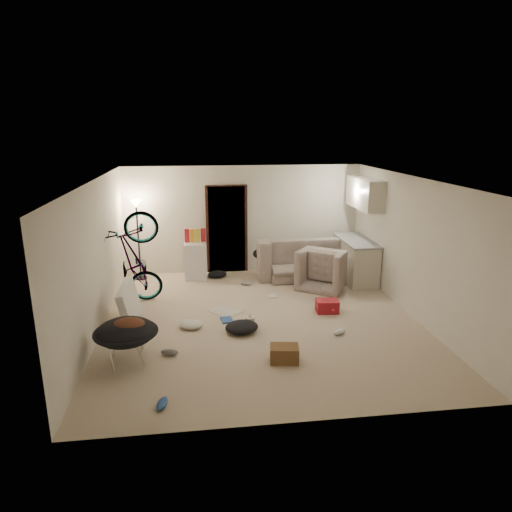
{
  "coord_description": "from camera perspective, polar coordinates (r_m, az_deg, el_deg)",
  "views": [
    {
      "loc": [
        -1.09,
        -7.5,
        3.32
      ],
      "look_at": [
        -0.02,
        0.6,
        1.02
      ],
      "focal_mm": 32.0,
      "sensor_mm": 36.0,
      "label": 1
    }
  ],
  "objects": [
    {
      "name": "armchair",
      "position": [
        9.98,
        8.79,
        -1.98
      ],
      "size": [
        1.29,
        1.27,
        0.64
      ],
      "primitive_type": "imported",
      "rotation": [
        0.0,
        0.0,
        2.52
      ],
      "color": "#3D453D",
      "rests_on": "floor"
    },
    {
      "name": "bicycle",
      "position": [
        9.16,
        -14.75,
        -2.79
      ],
      "size": [
        1.91,
        0.88,
        1.09
      ],
      "primitive_type": "imported",
      "rotation": [
        0.0,
        -0.17,
        1.6
      ],
      "color": "black",
      "rests_on": "floor"
    },
    {
      "name": "clothes_lump_a",
      "position": [
        7.77,
        -1.79,
        -8.86
      ],
      "size": [
        0.67,
        0.61,
        0.18
      ],
      "primitive_type": "ellipsoid",
      "rotation": [
        0.0,
        0.0,
        0.26
      ],
      "color": "black",
      "rests_on": "floor"
    },
    {
      "name": "drink_case_b",
      "position": [
        8.66,
        8.89,
        -6.2
      ],
      "size": [
        0.43,
        0.33,
        0.23
      ],
      "primitive_type": "cube",
      "rotation": [
        0.0,
        0.0,
        -0.08
      ],
      "color": "maroon",
      "rests_on": "floor"
    },
    {
      "name": "book_blue",
      "position": [
        8.24,
        -3.67,
        -7.97
      ],
      "size": [
        0.24,
        0.3,
        0.03
      ],
      "primitive_type": "cube",
      "rotation": [
        0.0,
        0.0,
        0.15
      ],
      "color": "#2D50A2",
      "rests_on": "floor"
    },
    {
      "name": "wall_right",
      "position": [
        8.68,
        19.05,
        1.04
      ],
      "size": [
        0.02,
        6.0,
        2.5
      ],
      "primitive_type": "cube",
      "color": "silver",
      "rests_on": "floor"
    },
    {
      "name": "wall_front",
      "position": [
        5.06,
        5.62,
        -8.48
      ],
      "size": [
        5.5,
        0.02,
        2.5
      ],
      "primitive_type": "cube",
      "color": "silver",
      "rests_on": "floor"
    },
    {
      "name": "snack_box_3",
      "position": [
        10.32,
        -6.63,
        2.61
      ],
      "size": [
        0.11,
        0.08,
        0.3
      ],
      "primitive_type": "cube",
      "rotation": [
        0.0,
        0.0,
        0.13
      ],
      "color": "maroon",
      "rests_on": "mini_fridge"
    },
    {
      "name": "door_trim",
      "position": [
        10.71,
        -3.66,
        3.29
      ],
      "size": [
        0.97,
        0.04,
        2.1
      ],
      "primitive_type": "cube",
      "color": "black",
      "rests_on": "floor"
    },
    {
      "name": "shoe_2",
      "position": [
        6.01,
        -11.67,
        -17.62
      ],
      "size": [
        0.18,
        0.29,
        0.1
      ],
      "primitive_type": "ellipsoid",
      "rotation": [
        0.0,
        0.0,
        1.3
      ],
      "color": "#2D50A2",
      "rests_on": "floor"
    },
    {
      "name": "wall_left",
      "position": [
        7.96,
        -19.36,
        -0.27
      ],
      "size": [
        0.02,
        6.0,
        2.5
      ],
      "primitive_type": "cube",
      "color": "silver",
      "rests_on": "floor"
    },
    {
      "name": "sofa",
      "position": [
        10.68,
        6.17,
        -0.59
      ],
      "size": [
        2.34,
        0.98,
        0.68
      ],
      "primitive_type": "imported",
      "rotation": [
        0.0,
        0.0,
        3.17
      ],
      "color": "#3D453D",
      "rests_on": "floor"
    },
    {
      "name": "ceiling",
      "position": [
        7.62,
        0.74,
        9.62
      ],
      "size": [
        5.5,
        6.0,
        0.02
      ],
      "primitive_type": "cube",
      "color": "white",
      "rests_on": "wall_back"
    },
    {
      "name": "book_white",
      "position": [
        9.35,
        2.01,
        -5.01
      ],
      "size": [
        0.2,
        0.25,
        0.02
      ],
      "primitive_type": "cube",
      "rotation": [
        0.0,
        0.0,
        0.1
      ],
      "color": "silver",
      "rests_on": "floor"
    },
    {
      "name": "shoe_1",
      "position": [
        9.97,
        -1.22,
        -3.44
      ],
      "size": [
        0.29,
        0.19,
        0.1
      ],
      "primitive_type": "ellipsoid",
      "rotation": [
        0.0,
        0.0,
        -0.36
      ],
      "color": "slate",
      "rests_on": "floor"
    },
    {
      "name": "sofa_drape",
      "position": [
        10.44,
        1.13,
        0.27
      ],
      "size": [
        0.63,
        0.55,
        0.28
      ],
      "primitive_type": "ellipsoid",
      "rotation": [
        0.0,
        0.0,
        -0.18
      ],
      "color": "black",
      "rests_on": "sofa"
    },
    {
      "name": "shoe_4",
      "position": [
        7.82,
        10.37,
        -9.32
      ],
      "size": [
        0.27,
        0.21,
        0.09
      ],
      "primitive_type": "ellipsoid",
      "rotation": [
        0.0,
        0.0,
        0.49
      ],
      "color": "white",
      "rests_on": "floor"
    },
    {
      "name": "hoodie",
      "position": [
        6.85,
        -15.65,
        -8.4
      ],
      "size": [
        0.49,
        0.42,
        0.22
      ],
      "primitive_type": "ellipsoid",
      "rotation": [
        0.0,
        0.0,
        0.03
      ],
      "color": "#512A1C",
      "rests_on": "saucer_chair"
    },
    {
      "name": "snack_box_2",
      "position": [
        10.32,
        -7.29,
        2.59
      ],
      "size": [
        0.1,
        0.07,
        0.3
      ],
      "primitive_type": "cube",
      "rotation": [
        0.0,
        0.0,
        0.02
      ],
      "color": "gold",
      "rests_on": "mini_fridge"
    },
    {
      "name": "kitchen_uppers",
      "position": [
        10.27,
        13.49,
        7.62
      ],
      "size": [
        0.38,
        1.4,
        0.65
      ],
      "primitive_type": "cube",
      "color": "beige",
      "rests_on": "wall_right"
    },
    {
      "name": "shoe_3",
      "position": [
        7.17,
        -10.76,
        -11.73
      ],
      "size": [
        0.29,
        0.16,
        0.1
      ],
      "primitive_type": "ellipsoid",
      "rotation": [
        0.0,
        0.0,
        -0.2
      ],
      "color": "slate",
      "rests_on": "floor"
    },
    {
      "name": "kitchen_counter",
      "position": [
        10.53,
        12.31,
        -0.53
      ],
      "size": [
        0.6,
        1.5,
        0.88
      ],
      "primitive_type": "cube",
      "color": "beige",
      "rests_on": "floor"
    },
    {
      "name": "juicer",
      "position": [
        7.98,
        -0.75,
        -8.09
      ],
      "size": [
        0.17,
        0.17,
        0.24
      ],
      "color": "silver",
      "rests_on": "floor"
    },
    {
      "name": "wall_back",
      "position": [
        10.77,
        -1.58,
        4.63
      ],
      "size": [
        5.5,
        0.02,
        2.5
      ],
      "primitive_type": "cube",
      "color": "silver",
      "rests_on": "floor"
    },
    {
      "name": "doorway",
      "position": [
        10.74,
        -3.67,
        3.32
      ],
      "size": [
        0.85,
        0.1,
        2.04
      ],
      "primitive_type": "cube",
      "color": "black",
      "rests_on": "floor"
    },
    {
      "name": "mini_fridge",
      "position": [
        10.46,
        -7.56,
        -0.55
      ],
      "size": [
        0.49,
        0.49,
        0.83
      ],
      "primitive_type": "cube",
      "rotation": [
        0.0,
        0.0,
        0.01
      ],
      "color": "white",
      "rests_on": "floor"
    },
    {
      "name": "floor_lamp",
      "position": [
        10.43,
        -14.63,
        4.08
      ],
      "size": [
        0.28,
        0.28,
        1.81
      ],
      "color": "black",
      "rests_on": "floor"
    },
    {
      "name": "counter_top",
      "position": [
        10.42,
        12.45,
        1.91
      ],
      "size": [
        0.64,
        1.54,
        0.04
      ],
      "primitive_type": "cube",
      "color": "gray",
      "rests_on": "kitchen_counter"
    },
    {
      "name": "book_asset",
      "position": [
        7.45,
        -13.88,
        -11.16
      ],
      "size": [
        0.25,
        0.21,
        0.02
      ],
      "primitive_type": "imported",
      "rotation": [
        0.0,
        0.0,
        1.35
      ],
      "color": "maroon",
      "rests_on": "floor"
    },
    {
      "name": "drink_case_a",
      "position": [
        6.87,
        3.56,
        -12.09
      ],
      "size": [
        0.46,
        0.36,
        0.24
      ],
      "primitive_type": "cube",
      "rotation": [
        0.0,
        0.0,
        -0.15
      ],
      "color": "brown",
      "rests_on": "floor"
    },
    {
      "name": "clothes_lump_c",
      "position": [
        8.01,
        -8.16,
        -8.46
      ],
      "size": [
        0.49,
        0.45,
        0.12
      ],
      "primitive_type": "ellipsoid",
      "rotation": [
        0.0,
        0.0,
        -0.33
      ],
      "color": "silver",
      "rests_on": "floor"
    },
    {
      "name": "snack_box_0",
      "position": [
        10.32,
        -8.63,
        2.54
      ],
      "size": [
        0.11,
        0.09,
        0.3
      ],
      "primitive_type": "cube",
      "rotation": [
        0.0,
        0.0,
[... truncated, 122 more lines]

